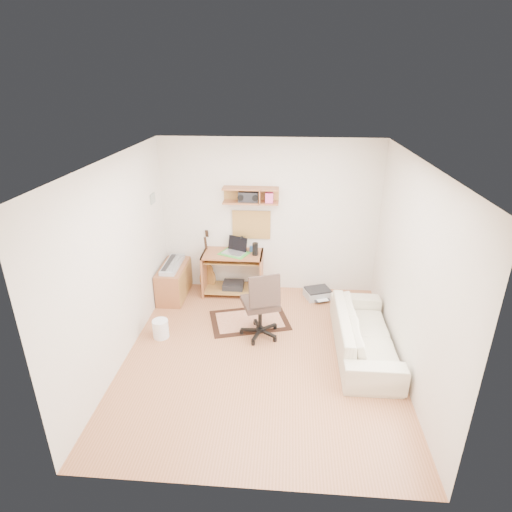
# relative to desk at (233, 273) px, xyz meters

# --- Properties ---
(floor) EXTENTS (3.60, 4.00, 0.01)m
(floor) POSITION_rel_desk_xyz_m (0.59, -1.73, -0.38)
(floor) COLOR #B4734B
(floor) RESTS_ON ground
(ceiling) EXTENTS (3.60, 4.00, 0.01)m
(ceiling) POSITION_rel_desk_xyz_m (0.59, -1.73, 2.23)
(ceiling) COLOR white
(ceiling) RESTS_ON ground
(back_wall) EXTENTS (3.60, 0.01, 2.60)m
(back_wall) POSITION_rel_desk_xyz_m (0.59, 0.28, 0.93)
(back_wall) COLOR beige
(back_wall) RESTS_ON ground
(left_wall) EXTENTS (0.01, 4.00, 2.60)m
(left_wall) POSITION_rel_desk_xyz_m (-1.21, -1.73, 0.93)
(left_wall) COLOR beige
(left_wall) RESTS_ON ground
(right_wall) EXTENTS (0.01, 4.00, 2.60)m
(right_wall) POSITION_rel_desk_xyz_m (2.40, -1.73, 0.93)
(right_wall) COLOR beige
(right_wall) RESTS_ON ground
(wall_shelf) EXTENTS (0.90, 0.25, 0.26)m
(wall_shelf) POSITION_rel_desk_xyz_m (0.29, 0.15, 1.32)
(wall_shelf) COLOR #9E5D37
(wall_shelf) RESTS_ON back_wall
(cork_board) EXTENTS (0.64, 0.03, 0.49)m
(cork_board) POSITION_rel_desk_xyz_m (0.29, 0.25, 0.79)
(cork_board) COLOR tan
(cork_board) RESTS_ON back_wall
(wall_photo) EXTENTS (0.02, 0.20, 0.15)m
(wall_photo) POSITION_rel_desk_xyz_m (-1.19, -0.23, 1.34)
(wall_photo) COLOR #4C8CBF
(wall_photo) RESTS_ON left_wall
(desk) EXTENTS (1.00, 0.55, 0.75)m
(desk) POSITION_rel_desk_xyz_m (0.00, 0.00, 0.00)
(desk) COLOR #9E5D37
(desk) RESTS_ON floor
(laptop) EXTENTS (0.46, 0.46, 0.26)m
(laptop) POSITION_rel_desk_xyz_m (0.03, -0.02, 0.51)
(laptop) COLOR silver
(laptop) RESTS_ON desk
(speaker) EXTENTS (0.09, 0.09, 0.21)m
(speaker) POSITION_rel_desk_xyz_m (0.38, -0.05, 0.48)
(speaker) COLOR black
(speaker) RESTS_ON desk
(desk_lamp) EXTENTS (0.09, 0.09, 0.27)m
(desk_lamp) POSITION_rel_desk_xyz_m (0.19, 0.14, 0.51)
(desk_lamp) COLOR black
(desk_lamp) RESTS_ON desk
(pencil_cup) EXTENTS (0.06, 0.06, 0.09)m
(pencil_cup) POSITION_rel_desk_xyz_m (0.30, 0.10, 0.42)
(pencil_cup) COLOR #2D5288
(pencil_cup) RESTS_ON desk
(boombox) EXTENTS (0.31, 0.14, 0.16)m
(boombox) POSITION_rel_desk_xyz_m (0.26, 0.15, 1.30)
(boombox) COLOR black
(boombox) RESTS_ON wall_shelf
(rug) EXTENTS (1.33, 1.06, 0.02)m
(rug) POSITION_rel_desk_xyz_m (0.36, -0.87, -0.37)
(rug) COLOR beige
(rug) RESTS_ON floor
(task_chair) EXTENTS (0.69, 0.69, 1.06)m
(task_chair) POSITION_rel_desk_xyz_m (0.55, -1.24, 0.15)
(task_chair) COLOR #32241D
(task_chair) RESTS_ON floor
(cabinet) EXTENTS (0.40, 0.90, 0.55)m
(cabinet) POSITION_rel_desk_xyz_m (-0.99, -0.18, -0.10)
(cabinet) COLOR #9E5D37
(cabinet) RESTS_ON floor
(music_keyboard) EXTENTS (0.24, 0.77, 0.07)m
(music_keyboard) POSITION_rel_desk_xyz_m (-0.99, -0.18, 0.21)
(music_keyboard) COLOR #B2B5BA
(music_keyboard) RESTS_ON cabinet
(guitar) EXTENTS (0.31, 0.22, 1.06)m
(guitar) POSITION_rel_desk_xyz_m (-0.47, 0.13, 0.16)
(guitar) COLOR #9D6930
(guitar) RESTS_ON floor
(waste_basket) EXTENTS (0.24, 0.24, 0.27)m
(waste_basket) POSITION_rel_desk_xyz_m (-0.87, -1.41, -0.24)
(waste_basket) COLOR white
(waste_basket) RESTS_ON floor
(printer) EXTENTS (0.49, 0.44, 0.15)m
(printer) POSITION_rel_desk_xyz_m (1.44, -0.05, -0.29)
(printer) COLOR #A5A8AA
(printer) RESTS_ON floor
(sofa) EXTENTS (0.55, 1.89, 0.74)m
(sofa) POSITION_rel_desk_xyz_m (1.97, -1.51, -0.01)
(sofa) COLOR beige
(sofa) RESTS_ON floor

